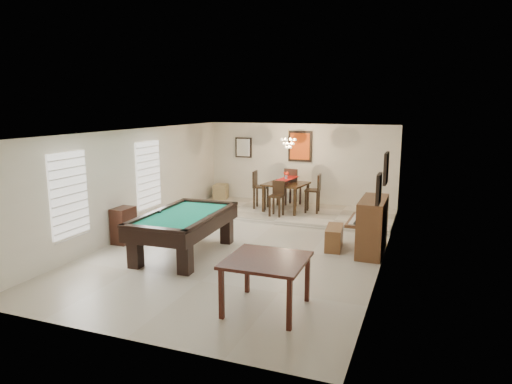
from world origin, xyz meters
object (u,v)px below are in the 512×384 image
Objects in this scene: dining_table at (286,195)px; dining_chair_north at (293,187)px; chandelier at (288,140)px; flower_vase at (286,175)px; dining_chair_south at (276,199)px; dining_chair_west at (261,190)px; piano_bench at (334,238)px; dining_chair_east at (312,193)px; pool_table at (185,234)px; apothecary_chest at (124,225)px; square_table at (266,284)px; upright_piano at (366,225)px; corner_bench at (221,192)px.

dining_chair_north is (-0.01, 0.77, 0.11)m from dining_table.
flower_vase is at bearing 142.28° from chandelier.
dining_chair_west is at bearing 137.57° from dining_chair_south.
dining_chair_north is at bearing 95.30° from chandelier.
piano_bench is 3.89m from dining_chair_west.
pool_table is at bearing -26.87° from dining_chair_east.
dining_chair_north reaches higher than apothecary_chest.
square_table is 3.51m from piano_bench.
dining_table is at bearing -91.81° from dining_chair_east.
upright_piano is 4.38m from dining_chair_west.
pool_table is 4.67m from chandelier.
dining_table is (0.96, 4.26, 0.15)m from pool_table.
pool_table is 3.19m from square_table.
corner_bench is (-4.47, 3.55, 0.11)m from piano_bench.
dining_table is at bearing 142.28° from chandelier.
square_table is at bearing -39.20° from pool_table.
dining_chair_west is at bearing 141.54° from upright_piano.
piano_bench is 1.06× the size of apothecary_chest.
dining_chair_west is at bearing -25.89° from corner_bench.
flower_vase is (0.96, 4.26, 0.72)m from pool_table.
square_table is 4.81m from apothecary_chest.
dining_table is 0.78m from dining_chair_north.
upright_piano reaches higher than piano_bench.
upright_piano is at bearing -45.69° from flower_vase.
dining_chair_west is (-0.78, -0.76, -0.02)m from dining_chair_north.
dining_table is at bearing -18.72° from corner_bench.
square_table is 7.14m from dining_chair_north.
dining_chair_north is 1.08m from dining_chair_east.
upright_piano is 3.83m from flower_vase.
dining_chair_south is at bearing 106.66° from square_table.
dining_table is 0.75m from dining_chair_south.
upright_piano is at bearing 134.93° from dining_chair_north.
flower_vase is at bearing 134.31° from upright_piano.
apothecary_chest is at bearing -92.41° from corner_bench.
upright_piano is 3.79m from dining_table.
dining_chair_north is 1.92× the size of chandelier.
chandelier is at bearing 125.59° from piano_bench.
dining_chair_north reaches higher than dining_chair_west.
dining_chair_east is at bearing 144.77° from dining_chair_north.
dining_table is 5.11× the size of flower_vase.
corner_bench is (-3.29, 0.81, -0.32)m from dining_chair_east.
upright_piano is (3.61, 1.54, 0.16)m from pool_table.
piano_bench is 4.02m from dining_chair_north.
upright_piano is 3.33m from dining_chair_south.
corner_bench is (0.21, 4.87, -0.06)m from apothecary_chest.
chandelier reaches higher than apothecary_chest.
square_table is 6.28m from dining_chair_east.
dining_chair_west reaches higher than apothecary_chest.
dining_chair_north is 2.19× the size of corner_bench.
upright_piano reaches higher than corner_bench.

